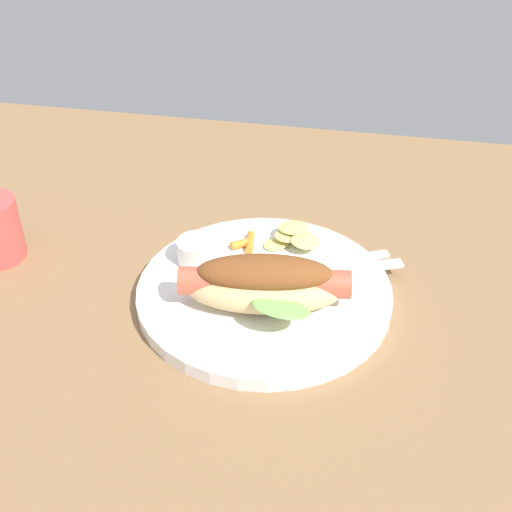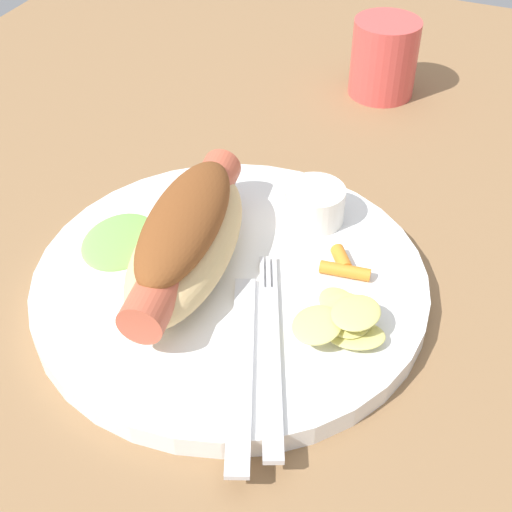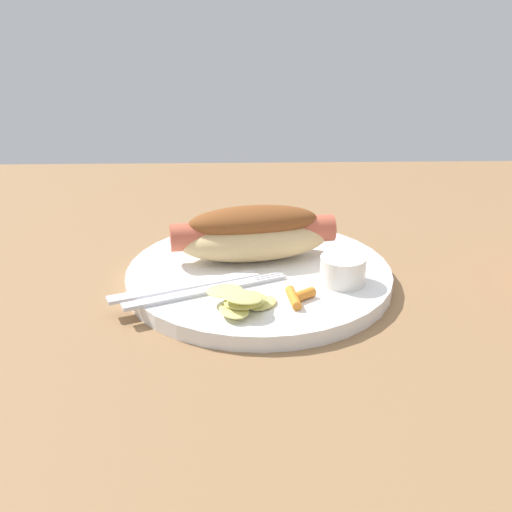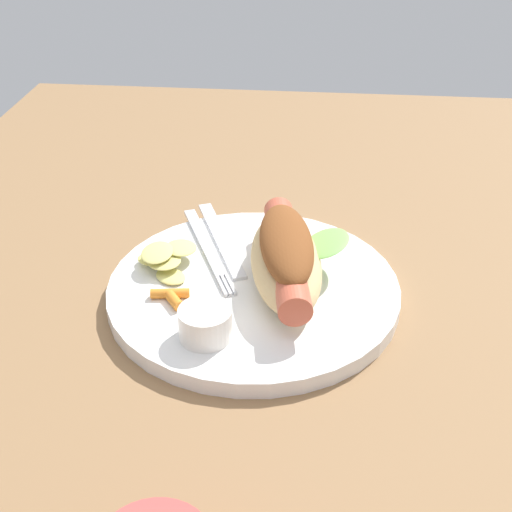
{
  "view_description": "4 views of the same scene",
  "coord_description": "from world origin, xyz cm",
  "px_view_note": "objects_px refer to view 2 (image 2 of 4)",
  "views": [
    {
      "loc": [
        10.15,
        -56.24,
        47.89
      ],
      "look_at": [
        -1.0,
        1.38,
        5.35
      ],
      "focal_mm": 47.76,
      "sensor_mm": 36.0,
      "label": 1
    },
    {
      "loc": [
        33.95,
        17.38,
        36.26
      ],
      "look_at": [
        -0.08,
        2.92,
        3.97
      ],
      "focal_mm": 50.96,
      "sensor_mm": 36.0,
      "label": 2
    },
    {
      "loc": [
        1.9,
        66.38,
        32.01
      ],
      "look_at": [
        0.35,
        2.72,
        3.94
      ],
      "focal_mm": 48.15,
      "sensor_mm": 36.0,
      "label": 3
    },
    {
      "loc": [
        -52.89,
        -4.38,
        38.66
      ],
      "look_at": [
        0.58,
        0.79,
        4.31
      ],
      "focal_mm": 47.57,
      "sensor_mm": 36.0,
      "label": 4
    }
  ],
  "objects_px": {
    "hot_dog": "(185,237)",
    "carrot_garnish": "(343,266)",
    "drinking_cup": "(384,58)",
    "sauce_ramekin": "(314,204)",
    "fork": "(270,351)",
    "chips_pile": "(343,318)",
    "plate": "(230,284)",
    "knife": "(242,367)"
  },
  "relations": [
    {
      "from": "sauce_ramekin",
      "to": "plate",
      "type": "bearing_deg",
      "value": -21.17
    },
    {
      "from": "drinking_cup",
      "to": "sauce_ramekin",
      "type": "bearing_deg",
      "value": 3.27
    },
    {
      "from": "sauce_ramekin",
      "to": "knife",
      "type": "relative_size",
      "value": 0.3
    },
    {
      "from": "hot_dog",
      "to": "knife",
      "type": "bearing_deg",
      "value": -142.14
    },
    {
      "from": "chips_pile",
      "to": "carrot_garnish",
      "type": "height_order",
      "value": "chips_pile"
    },
    {
      "from": "hot_dog",
      "to": "chips_pile",
      "type": "distance_m",
      "value": 0.12
    },
    {
      "from": "plate",
      "to": "sauce_ramekin",
      "type": "distance_m",
      "value": 0.09
    },
    {
      "from": "plate",
      "to": "drinking_cup",
      "type": "xyz_separation_m",
      "value": [
        -0.33,
        0.02,
        0.03
      ]
    },
    {
      "from": "plate",
      "to": "knife",
      "type": "bearing_deg",
      "value": 29.56
    },
    {
      "from": "knife",
      "to": "carrot_garnish",
      "type": "xyz_separation_m",
      "value": [
        -0.11,
        0.03,
        0.0
      ]
    },
    {
      "from": "hot_dog",
      "to": "drinking_cup",
      "type": "xyz_separation_m",
      "value": [
        -0.33,
        0.05,
        -0.01
      ]
    },
    {
      "from": "knife",
      "to": "chips_pile",
      "type": "bearing_deg",
      "value": -62.2
    },
    {
      "from": "sauce_ramekin",
      "to": "knife",
      "type": "distance_m",
      "value": 0.16
    },
    {
      "from": "chips_pile",
      "to": "drinking_cup",
      "type": "relative_size",
      "value": 0.94
    },
    {
      "from": "knife",
      "to": "drinking_cup",
      "type": "distance_m",
      "value": 0.4
    },
    {
      "from": "carrot_garnish",
      "to": "drinking_cup",
      "type": "distance_m",
      "value": 0.3
    },
    {
      "from": "fork",
      "to": "carrot_garnish",
      "type": "height_order",
      "value": "carrot_garnish"
    },
    {
      "from": "plate",
      "to": "hot_dog",
      "type": "height_order",
      "value": "hot_dog"
    },
    {
      "from": "chips_pile",
      "to": "drinking_cup",
      "type": "distance_m",
      "value": 0.35
    },
    {
      "from": "sauce_ramekin",
      "to": "fork",
      "type": "bearing_deg",
      "value": 8.52
    },
    {
      "from": "fork",
      "to": "chips_pile",
      "type": "height_order",
      "value": "chips_pile"
    },
    {
      "from": "hot_dog",
      "to": "carrot_garnish",
      "type": "xyz_separation_m",
      "value": [
        -0.04,
        0.1,
        -0.02
      ]
    },
    {
      "from": "plate",
      "to": "hot_dog",
      "type": "distance_m",
      "value": 0.05
    },
    {
      "from": "plate",
      "to": "fork",
      "type": "height_order",
      "value": "fork"
    },
    {
      "from": "plate",
      "to": "hot_dog",
      "type": "xyz_separation_m",
      "value": [
        0.0,
        -0.03,
        0.04
      ]
    },
    {
      "from": "hot_dog",
      "to": "carrot_garnish",
      "type": "bearing_deg",
      "value": -76.77
    },
    {
      "from": "drinking_cup",
      "to": "carrot_garnish",
      "type": "bearing_deg",
      "value": 10.34
    },
    {
      "from": "carrot_garnish",
      "to": "drinking_cup",
      "type": "xyz_separation_m",
      "value": [
        -0.29,
        -0.05,
        0.02
      ]
    },
    {
      "from": "fork",
      "to": "knife",
      "type": "distance_m",
      "value": 0.02
    },
    {
      "from": "chips_pile",
      "to": "carrot_garnish",
      "type": "xyz_separation_m",
      "value": [
        -0.05,
        -0.02,
        -0.01
      ]
    },
    {
      "from": "hot_dog",
      "to": "carrot_garnish",
      "type": "relative_size",
      "value": 4.91
    },
    {
      "from": "sauce_ramekin",
      "to": "carrot_garnish",
      "type": "xyz_separation_m",
      "value": [
        0.05,
        0.04,
        -0.01
      ]
    },
    {
      "from": "chips_pile",
      "to": "fork",
      "type": "bearing_deg",
      "value": -43.95
    },
    {
      "from": "knife",
      "to": "carrot_garnish",
      "type": "bearing_deg",
      "value": -37.16
    },
    {
      "from": "plate",
      "to": "chips_pile",
      "type": "distance_m",
      "value": 0.09
    },
    {
      "from": "sauce_ramekin",
      "to": "carrot_garnish",
      "type": "height_order",
      "value": "sauce_ramekin"
    },
    {
      "from": "plate",
      "to": "knife",
      "type": "xyz_separation_m",
      "value": [
        0.07,
        0.04,
        0.01
      ]
    },
    {
      "from": "plate",
      "to": "knife",
      "type": "height_order",
      "value": "knife"
    },
    {
      "from": "plate",
      "to": "fork",
      "type": "xyz_separation_m",
      "value": [
        0.06,
        0.05,
        0.01
      ]
    },
    {
      "from": "carrot_garnish",
      "to": "chips_pile",
      "type": "bearing_deg",
      "value": 17.16
    },
    {
      "from": "hot_dog",
      "to": "knife",
      "type": "xyz_separation_m",
      "value": [
        0.07,
        0.07,
        -0.03
      ]
    },
    {
      "from": "hot_dog",
      "to": "sauce_ramekin",
      "type": "bearing_deg",
      "value": -43.97
    }
  ]
}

